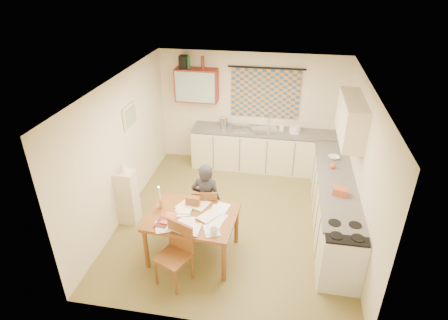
% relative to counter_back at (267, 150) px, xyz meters
% --- Properties ---
extents(floor, '(4.00, 4.50, 0.02)m').
position_rel_counter_back_xyz_m(floor, '(-0.43, -1.95, -0.46)').
color(floor, brown).
rests_on(floor, ground).
extents(ceiling, '(4.00, 4.50, 0.02)m').
position_rel_counter_back_xyz_m(ceiling, '(-0.43, -1.95, 2.06)').
color(ceiling, white).
rests_on(ceiling, floor).
extents(wall_back, '(4.00, 0.02, 2.50)m').
position_rel_counter_back_xyz_m(wall_back, '(-0.43, 0.31, 0.80)').
color(wall_back, beige).
rests_on(wall_back, floor).
extents(wall_front, '(4.00, 0.02, 2.50)m').
position_rel_counter_back_xyz_m(wall_front, '(-0.43, -4.21, 0.80)').
color(wall_front, beige).
rests_on(wall_front, floor).
extents(wall_left, '(0.02, 4.50, 2.50)m').
position_rel_counter_back_xyz_m(wall_left, '(-2.44, -1.95, 0.80)').
color(wall_left, beige).
rests_on(wall_left, floor).
extents(wall_right, '(0.02, 4.50, 2.50)m').
position_rel_counter_back_xyz_m(wall_right, '(1.58, -1.95, 0.80)').
color(wall_right, beige).
rests_on(wall_right, floor).
extents(window_blind, '(1.45, 0.03, 1.05)m').
position_rel_counter_back_xyz_m(window_blind, '(-0.13, 0.27, 1.20)').
color(window_blind, '#2B537E').
rests_on(window_blind, wall_back).
extents(curtain_rod, '(1.60, 0.04, 0.04)m').
position_rel_counter_back_xyz_m(curtain_rod, '(-0.13, 0.25, 1.75)').
color(curtain_rod, black).
rests_on(curtain_rod, wall_back).
extents(wall_cabinet, '(0.90, 0.34, 0.70)m').
position_rel_counter_back_xyz_m(wall_cabinet, '(-1.58, 0.13, 1.35)').
color(wall_cabinet, maroon).
rests_on(wall_cabinet, wall_back).
extents(wall_cabinet_glass, '(0.84, 0.02, 0.64)m').
position_rel_counter_back_xyz_m(wall_cabinet_glass, '(-1.58, -0.04, 1.35)').
color(wall_cabinet_glass, '#99B2A5').
rests_on(wall_cabinet_glass, wall_back).
extents(upper_cabinet_right, '(0.34, 1.30, 0.70)m').
position_rel_counter_back_xyz_m(upper_cabinet_right, '(1.40, -1.40, 1.40)').
color(upper_cabinet_right, beige).
rests_on(upper_cabinet_right, wall_right).
extents(framed_print, '(0.04, 0.50, 0.40)m').
position_rel_counter_back_xyz_m(framed_print, '(-2.40, -1.55, 1.25)').
color(framed_print, beige).
rests_on(framed_print, wall_left).
extents(print_canvas, '(0.01, 0.42, 0.32)m').
position_rel_counter_back_xyz_m(print_canvas, '(-2.38, -1.55, 1.25)').
color(print_canvas, beige).
rests_on(print_canvas, wall_left).
extents(counter_back, '(3.30, 0.62, 0.92)m').
position_rel_counter_back_xyz_m(counter_back, '(0.00, 0.00, 0.00)').
color(counter_back, beige).
rests_on(counter_back, floor).
extents(counter_right, '(0.62, 2.95, 0.92)m').
position_rel_counter_back_xyz_m(counter_right, '(1.27, -1.77, -0.00)').
color(counter_right, beige).
rests_on(counter_right, floor).
extents(stove, '(0.59, 0.59, 0.92)m').
position_rel_counter_back_xyz_m(stove, '(1.27, -3.15, 0.01)').
color(stove, white).
rests_on(stove, floor).
extents(sink, '(0.66, 0.60, 0.10)m').
position_rel_counter_back_xyz_m(sink, '(-0.08, 0.00, 0.43)').
color(sink, silver).
rests_on(sink, counter_back).
extents(tap, '(0.04, 0.04, 0.28)m').
position_rel_counter_back_xyz_m(tap, '(-0.02, 0.18, 0.61)').
color(tap, silver).
rests_on(tap, counter_back).
extents(dish_rack, '(0.41, 0.38, 0.06)m').
position_rel_counter_back_xyz_m(dish_rack, '(-0.59, 0.00, 0.50)').
color(dish_rack, silver).
rests_on(dish_rack, counter_back).
extents(kettle, '(0.20, 0.20, 0.24)m').
position_rel_counter_back_xyz_m(kettle, '(-0.98, -0.00, 0.59)').
color(kettle, silver).
rests_on(kettle, counter_back).
extents(mixing_bowl, '(0.29, 0.29, 0.16)m').
position_rel_counter_back_xyz_m(mixing_bowl, '(0.55, 0.00, 0.55)').
color(mixing_bowl, white).
rests_on(mixing_bowl, counter_back).
extents(soap_bottle, '(0.14, 0.14, 0.19)m').
position_rel_counter_back_xyz_m(soap_bottle, '(0.28, 0.05, 0.56)').
color(soap_bottle, white).
rests_on(soap_bottle, counter_back).
extents(bowl, '(0.30, 0.30, 0.05)m').
position_rel_counter_back_xyz_m(bowl, '(1.27, -1.05, 0.49)').
color(bowl, white).
rests_on(bowl, counter_right).
extents(orange_bag, '(0.25, 0.21, 0.12)m').
position_rel_counter_back_xyz_m(orange_bag, '(1.27, -2.27, 0.53)').
color(orange_bag, '#BF5629').
rests_on(orange_bag, counter_right).
extents(fruit_orange, '(0.10, 0.10, 0.10)m').
position_rel_counter_back_xyz_m(fruit_orange, '(1.22, -1.43, 0.52)').
color(fruit_orange, '#BF5629').
rests_on(fruit_orange, counter_right).
extents(speaker, '(0.17, 0.21, 0.26)m').
position_rel_counter_back_xyz_m(speaker, '(-1.85, 0.13, 1.83)').
color(speaker, black).
rests_on(speaker, wall_cabinet).
extents(bottle_green, '(0.08, 0.08, 0.26)m').
position_rel_counter_back_xyz_m(bottle_green, '(-1.75, 0.13, 1.83)').
color(bottle_green, '#195926').
rests_on(bottle_green, wall_cabinet).
extents(bottle_brown, '(0.08, 0.08, 0.26)m').
position_rel_counter_back_xyz_m(bottle_brown, '(-1.44, 0.13, 1.83)').
color(bottle_brown, maroon).
rests_on(bottle_brown, wall_cabinet).
extents(dining_table, '(1.37, 1.08, 0.75)m').
position_rel_counter_back_xyz_m(dining_table, '(-0.93, -2.98, -0.07)').
color(dining_table, brown).
rests_on(dining_table, floor).
extents(chair_far, '(0.48, 0.48, 0.91)m').
position_rel_counter_back_xyz_m(chair_far, '(-0.87, -2.41, -0.17)').
color(chair_far, brown).
rests_on(chair_far, floor).
extents(chair_near, '(0.56, 0.56, 0.94)m').
position_rel_counter_back_xyz_m(chair_near, '(-1.06, -3.57, -0.16)').
color(chair_near, brown).
rests_on(chair_near, floor).
extents(person, '(0.49, 0.33, 1.34)m').
position_rel_counter_back_xyz_m(person, '(-0.84, -2.42, 0.22)').
color(person, black).
rests_on(person, floor).
extents(shelf_stand, '(0.32, 0.30, 1.01)m').
position_rel_counter_back_xyz_m(shelf_stand, '(-2.27, -2.33, 0.05)').
color(shelf_stand, beige).
rests_on(shelf_stand, floor).
extents(lampshade, '(0.20, 0.20, 0.22)m').
position_rel_counter_back_xyz_m(lampshade, '(-2.27, -2.33, 0.67)').
color(lampshade, beige).
rests_on(lampshade, shelf_stand).
extents(letter_rack, '(0.23, 0.11, 0.16)m').
position_rel_counter_back_xyz_m(letter_rack, '(-0.98, -2.72, 0.38)').
color(letter_rack, brown).
rests_on(letter_rack, dining_table).
extents(mug, '(0.15, 0.15, 0.09)m').
position_rel_counter_back_xyz_m(mug, '(-0.52, -3.33, 0.34)').
color(mug, white).
rests_on(mug, dining_table).
extents(magazine, '(0.23, 0.28, 0.02)m').
position_rel_counter_back_xyz_m(magazine, '(-1.40, -3.23, 0.31)').
color(magazine, maroon).
rests_on(magazine, dining_table).
extents(book, '(0.23, 0.28, 0.02)m').
position_rel_counter_back_xyz_m(book, '(-1.32, -3.08, 0.31)').
color(book, '#BF5629').
rests_on(book, dining_table).
extents(orange_box, '(0.13, 0.09, 0.04)m').
position_rel_counter_back_xyz_m(orange_box, '(-1.28, -3.24, 0.32)').
color(orange_box, '#BF5629').
rests_on(orange_box, dining_table).
extents(eyeglasses, '(0.13, 0.06, 0.02)m').
position_rel_counter_back_xyz_m(eyeglasses, '(-0.83, -3.27, 0.31)').
color(eyeglasses, black).
rests_on(eyeglasses, dining_table).
extents(candle_holder, '(0.06, 0.06, 0.18)m').
position_rel_counter_back_xyz_m(candle_holder, '(-1.45, -2.87, 0.39)').
color(candle_holder, silver).
rests_on(candle_holder, dining_table).
extents(candle, '(0.03, 0.03, 0.22)m').
position_rel_counter_back_xyz_m(candle, '(-1.45, -2.89, 0.59)').
color(candle, white).
rests_on(candle, dining_table).
extents(candle_flame, '(0.02, 0.02, 0.02)m').
position_rel_counter_back_xyz_m(candle_flame, '(-1.46, -2.91, 0.71)').
color(candle_flame, '#FFCC66').
rests_on(candle_flame, dining_table).
extents(papers, '(1.05, 0.97, 0.02)m').
position_rel_counter_back_xyz_m(papers, '(-0.85, -2.99, 0.31)').
color(papers, white).
rests_on(papers, dining_table).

